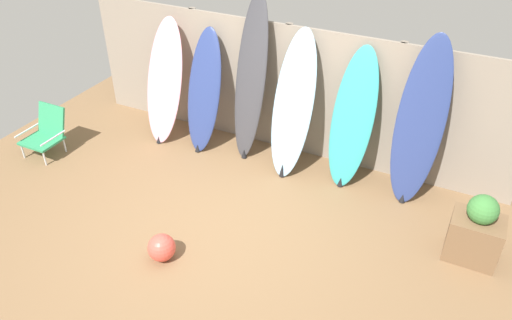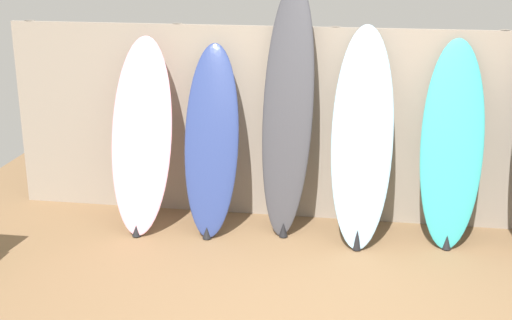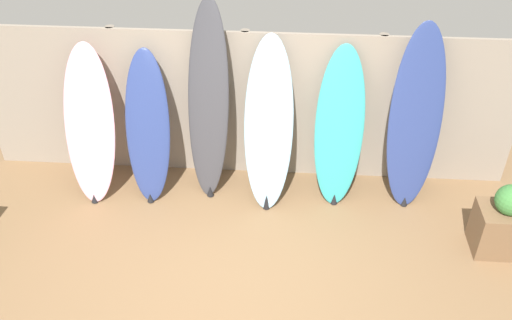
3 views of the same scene
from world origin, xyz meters
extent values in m
plane|color=brown|center=(0.00, 0.00, 0.00)|extent=(7.68, 7.68, 0.00)
cube|color=gray|center=(0.00, 2.00, 0.90)|extent=(6.08, 0.04, 1.80)
cylinder|color=slate|center=(-2.88, 2.04, 0.90)|extent=(0.10, 0.10, 1.80)
cylinder|color=slate|center=(-1.44, 2.04, 0.90)|extent=(0.10, 0.10, 1.80)
cylinder|color=slate|center=(0.00, 2.04, 0.90)|extent=(0.10, 0.10, 1.80)
cylinder|color=slate|center=(1.44, 2.04, 0.90)|extent=(0.10, 0.10, 1.80)
cylinder|color=slate|center=(2.88, 2.04, 0.90)|extent=(0.10, 0.10, 1.80)
ellipsoid|color=pink|center=(-1.67, 1.56, 0.86)|extent=(0.58, 0.69, 1.72)
cone|color=black|center=(-1.67, 1.27, 0.06)|extent=(0.08, 0.08, 0.10)
ellipsoid|color=navy|center=(-1.04, 1.59, 0.84)|extent=(0.51, 0.64, 1.67)
cone|color=black|center=(-1.04, 1.32, 0.06)|extent=(0.08, 0.08, 0.10)
ellipsoid|color=#38383D|center=(-0.37, 1.69, 1.11)|extent=(0.51, 0.57, 2.22)
cone|color=black|center=(-0.37, 1.47, 0.07)|extent=(0.08, 0.08, 0.13)
ellipsoid|color=#8CB7D6|center=(0.28, 1.59, 0.93)|extent=(0.53, 0.68, 1.86)
cone|color=black|center=(0.28, 1.30, 0.10)|extent=(0.08, 0.08, 0.18)
ellipsoid|color=teal|center=(1.04, 1.67, 0.87)|extent=(0.55, 0.59, 1.75)
cone|color=black|center=(1.04, 1.44, 0.07)|extent=(0.08, 0.08, 0.12)
ellipsoid|color=navy|center=(1.83, 1.68, 1.01)|extent=(0.57, 0.53, 2.03)
cone|color=black|center=(1.83, 1.46, 0.06)|extent=(0.08, 0.08, 0.11)
cube|color=brown|center=(2.68, 0.85, 0.26)|extent=(0.53, 0.41, 0.51)
sphere|color=#3C7A38|center=(2.68, 0.85, 0.65)|extent=(0.31, 0.31, 0.31)
camera|label=1|loc=(2.34, -3.66, 3.88)|focal=35.00mm
camera|label=2|loc=(0.32, -4.33, 2.60)|focal=50.00mm
camera|label=3|loc=(0.50, -3.52, 4.24)|focal=40.00mm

